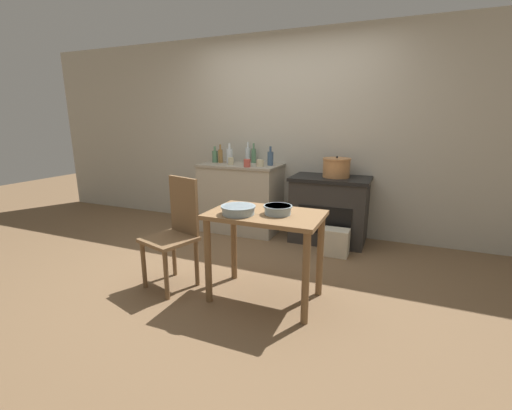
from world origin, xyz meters
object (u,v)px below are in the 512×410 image
bottle_left (215,156)px  bottle_center_left (254,155)px  flour_sack (336,242)px  stove (329,209)px  mixing_bowl_large (238,209)px  work_table (265,230)px  bottle_far_left (270,158)px  cup_far_right (247,163)px  bottle_center_right (229,155)px  mixing_bowl_small (278,209)px  bottle_mid_left (248,154)px  cup_right (260,163)px  bottle_center (220,156)px  cup_mid_right (231,161)px  stock_pot (336,168)px  chair (176,230)px

bottle_left → bottle_center_left: (0.50, 0.17, 0.02)m
flour_sack → bottle_left: (-1.76, 0.45, 0.84)m
stove → bottle_left: bearing=179.7°
mixing_bowl_large → bottle_left: (-1.20, 1.76, 0.20)m
work_table → bottle_center_left: 2.05m
mixing_bowl_large → bottle_far_left: bottle_far_left is taller
flour_sack → cup_far_right: bearing=171.0°
mixing_bowl_large → bottle_center_right: (-1.00, 1.79, 0.22)m
stove → flour_sack: stove is taller
mixing_bowl_small → cup_far_right: 1.64m
bottle_left → bottle_mid_left: (0.40, 0.20, 0.02)m
mixing_bowl_small → cup_right: (-0.77, 1.50, 0.15)m
bottle_center → cup_right: (0.63, -0.13, -0.05)m
bottle_center → cup_mid_right: bearing=-29.1°
bottle_far_left → mixing_bowl_large: bearing=-77.3°
bottle_center_right → cup_right: (0.51, -0.16, -0.06)m
bottle_left → bottle_center_right: bearing=8.8°
bottle_left → cup_far_right: bottle_left is taller
work_table → bottle_left: (-1.38, 1.64, 0.38)m
bottle_left → bottle_mid_left: 0.45m
stove → work_table: stove is taller
stock_pot → mixing_bowl_large: (-0.44, -1.77, -0.13)m
mixing_bowl_small → bottle_far_left: bearing=112.6°
bottle_left → cup_mid_right: bottle_left is taller
stock_pot → cup_right: size_ratio=3.67×
flour_sack → cup_right: size_ratio=3.36×
work_table → cup_far_right: size_ratio=9.36×
stock_pot → bottle_mid_left: bottle_mid_left is taller
cup_mid_right → cup_right: size_ratio=1.03×
flour_sack → bottle_center_left: bottle_center_left is taller
work_table → mixing_bowl_large: mixing_bowl_large is taller
stock_pot → cup_mid_right: size_ratio=3.55×
cup_far_right → bottle_center: bearing=153.5°
flour_sack → mixing_bowl_large: (-0.56, -1.31, 0.64)m
chair → bottle_far_left: bottle_far_left is taller
mixing_bowl_large → cup_far_right: bearing=111.9°
bottle_left → cup_far_right: (0.60, -0.26, -0.04)m
bottle_center_left → mixing_bowl_small: bearing=-61.4°
bottle_mid_left → bottle_center: (-0.32, -0.20, -0.01)m
flour_sack → bottle_mid_left: bottle_mid_left is taller
work_table → bottle_mid_left: 2.12m
stock_pot → chair: bearing=-122.7°
stock_pot → mixing_bowl_small: size_ratio=1.45×
bottle_far_left → mixing_bowl_small: bearing=-67.4°
work_table → flour_sack: 1.33m
work_table → chair: 0.84m
bottle_left → bottle_center_left: bearing=18.8°
flour_sack → bottle_center_left: bearing=154.0°
flour_sack → bottle_left: bearing=165.8°
bottle_center_left → cup_right: size_ratio=2.93×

